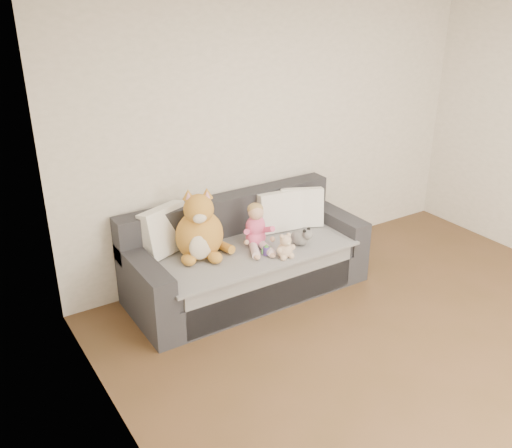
{
  "coord_description": "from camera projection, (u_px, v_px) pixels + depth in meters",
  "views": [
    {
      "loc": [
        -3.08,
        -1.96,
        2.78
      ],
      "look_at": [
        -0.65,
        1.87,
        0.75
      ],
      "focal_mm": 40.0,
      "sensor_mm": 36.0,
      "label": 1
    }
  ],
  "objects": [
    {
      "name": "cushion_right_front",
      "position": [
        302.0,
        207.0,
        5.55
      ],
      "size": [
        0.45,
        0.35,
        0.39
      ],
      "rotation": [
        0.0,
        0.0,
        -0.45
      ],
      "color": "white",
      "rests_on": "sofa"
    },
    {
      "name": "toddler",
      "position": [
        257.0,
        229.0,
        5.12
      ],
      "size": [
        0.29,
        0.42,
        0.41
      ],
      "rotation": [
        0.0,
        0.0,
        -0.3
      ],
      "color": "#E35084",
      "rests_on": "sofa"
    },
    {
      "name": "sippy_cup",
      "position": [
        266.0,
        249.0,
        5.01
      ],
      "size": [
        0.1,
        0.07,
        0.11
      ],
      "rotation": [
        0.0,
        0.0,
        -0.12
      ],
      "color": "#583CA3",
      "rests_on": "sofa"
    },
    {
      "name": "teddy_bear",
      "position": [
        285.0,
        248.0,
        4.95
      ],
      "size": [
        0.18,
        0.14,
        0.23
      ],
      "rotation": [
        0.0,
        0.0,
        -0.08
      ],
      "color": "beige",
      "rests_on": "sofa"
    },
    {
      "name": "sofa",
      "position": [
        245.0,
        260.0,
        5.29
      ],
      "size": [
        2.2,
        0.94,
        0.85
      ],
      "color": "#2D2D32",
      "rests_on": "ground"
    },
    {
      "name": "cushion_right_back",
      "position": [
        280.0,
        211.0,
        5.45
      ],
      "size": [
        0.44,
        0.25,
        0.39
      ],
      "rotation": [
        0.0,
        0.0,
        -0.15
      ],
      "color": "white",
      "rests_on": "sofa"
    },
    {
      "name": "plush_cat",
      "position": [
        200.0,
        231.0,
        4.92
      ],
      "size": [
        0.5,
        0.46,
        0.66
      ],
      "rotation": [
        0.0,
        0.0,
        -0.39
      ],
      "color": "#C4862B",
      "rests_on": "sofa"
    },
    {
      "name": "plush_cow",
      "position": [
        301.0,
        237.0,
        5.19
      ],
      "size": [
        0.15,
        0.23,
        0.19
      ],
      "rotation": [
        0.0,
        0.0,
        0.25
      ],
      "color": "white",
      "rests_on": "sofa"
    },
    {
      "name": "room_shell",
      "position": [
        447.0,
        203.0,
        3.94
      ],
      "size": [
        5.0,
        5.0,
        5.0
      ],
      "color": "brown",
      "rests_on": "ground"
    },
    {
      "name": "cushion_left",
      "position": [
        165.0,
        230.0,
        5.01
      ],
      "size": [
        0.5,
        0.35,
        0.43
      ],
      "rotation": [
        0.0,
        0.0,
        0.36
      ],
      "color": "white",
      "rests_on": "sofa"
    }
  ]
}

